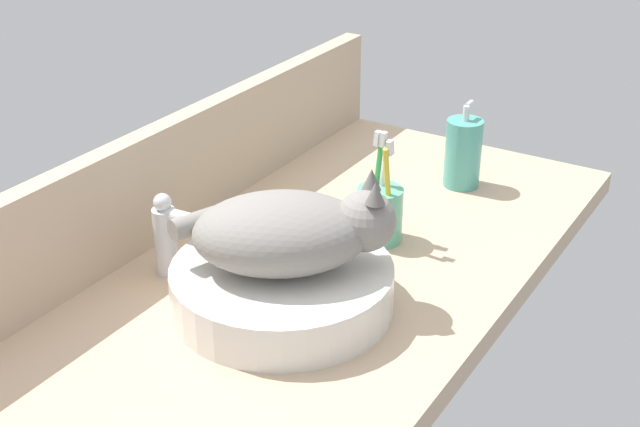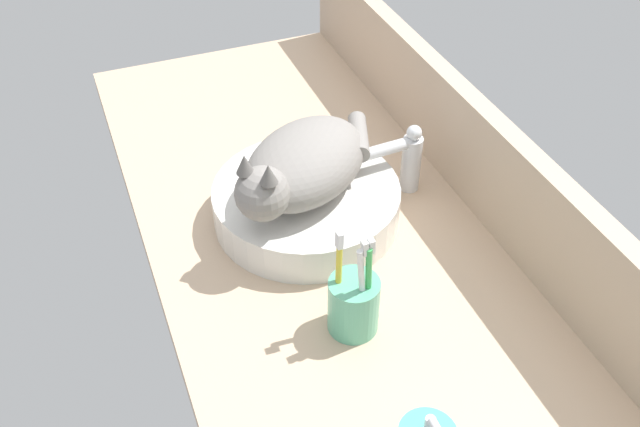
{
  "view_description": "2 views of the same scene",
  "coord_description": "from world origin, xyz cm",
  "px_view_note": "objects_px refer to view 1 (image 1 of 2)",
  "views": [
    {
      "loc": [
        -94.88,
        -64.16,
        71.35
      ],
      "look_at": [
        7.08,
        -1.44,
        10.43
      ],
      "focal_mm": 50.0,
      "sensor_mm": 36.0,
      "label": 1
    },
    {
      "loc": [
        84.81,
        -34.23,
        83.19
      ],
      "look_at": [
        3.36,
        -2.19,
        7.11
      ],
      "focal_mm": 40.0,
      "sensor_mm": 36.0,
      "label": 2
    }
  ],
  "objects_px": {
    "faucet": "(171,233)",
    "soap_dispenser": "(463,153)",
    "cat": "(291,231)",
    "toothbrush_cup": "(380,212)",
    "sink_basin": "(282,287)"
  },
  "relations": [
    {
      "from": "faucet",
      "to": "soap_dispenser",
      "type": "bearing_deg",
      "value": -24.79
    },
    {
      "from": "cat",
      "to": "soap_dispenser",
      "type": "height_order",
      "value": "cat"
    },
    {
      "from": "soap_dispenser",
      "to": "toothbrush_cup",
      "type": "distance_m",
      "value": 0.27
    },
    {
      "from": "faucet",
      "to": "toothbrush_cup",
      "type": "relative_size",
      "value": 0.73
    },
    {
      "from": "sink_basin",
      "to": "cat",
      "type": "relative_size",
      "value": 1.07
    },
    {
      "from": "soap_dispenser",
      "to": "toothbrush_cup",
      "type": "bearing_deg",
      "value": 173.66
    },
    {
      "from": "sink_basin",
      "to": "cat",
      "type": "distance_m",
      "value": 0.09
    },
    {
      "from": "cat",
      "to": "soap_dispenser",
      "type": "distance_m",
      "value": 0.52
    },
    {
      "from": "faucet",
      "to": "toothbrush_cup",
      "type": "distance_m",
      "value": 0.35
    },
    {
      "from": "faucet",
      "to": "soap_dispenser",
      "type": "relative_size",
      "value": 0.84
    },
    {
      "from": "cat",
      "to": "faucet",
      "type": "distance_m",
      "value": 0.21
    },
    {
      "from": "toothbrush_cup",
      "to": "faucet",
      "type": "bearing_deg",
      "value": 140.76
    },
    {
      "from": "cat",
      "to": "toothbrush_cup",
      "type": "relative_size",
      "value": 1.62
    },
    {
      "from": "soap_dispenser",
      "to": "cat",
      "type": "bearing_deg",
      "value": 175.39
    },
    {
      "from": "faucet",
      "to": "soap_dispenser",
      "type": "height_order",
      "value": "soap_dispenser"
    }
  ]
}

